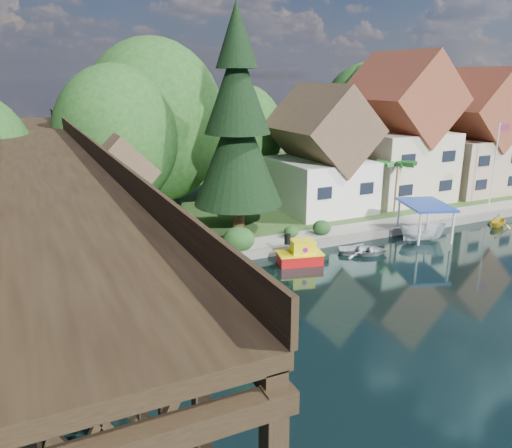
# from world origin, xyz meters

# --- Properties ---
(ground) EXTENTS (140.00, 140.00, 0.00)m
(ground) POSITION_xyz_m (0.00, 0.00, 0.00)
(ground) COLOR black
(ground) RESTS_ON ground
(bank) EXTENTS (140.00, 52.00, 0.50)m
(bank) POSITION_xyz_m (0.00, 34.00, 0.25)
(bank) COLOR #2F4F1F
(bank) RESTS_ON ground
(seawall) EXTENTS (60.00, 0.40, 0.62)m
(seawall) POSITION_xyz_m (4.00, 8.00, 0.31)
(seawall) COLOR slate
(seawall) RESTS_ON ground
(promenade) EXTENTS (50.00, 2.60, 0.06)m
(promenade) POSITION_xyz_m (6.00, 9.30, 0.53)
(promenade) COLOR gray
(promenade) RESTS_ON bank
(trestle_bridge) EXTENTS (4.12, 44.18, 9.30)m
(trestle_bridge) POSITION_xyz_m (-16.00, 5.17, 5.35)
(trestle_bridge) COLOR black
(trestle_bridge) RESTS_ON ground
(house_left) EXTENTS (7.64, 8.64, 11.02)m
(house_left) POSITION_xyz_m (7.00, 16.00, 5.14)
(house_left) COLOR white
(house_left) RESTS_ON bank
(house_center) EXTENTS (8.65, 9.18, 13.89)m
(house_center) POSITION_xyz_m (16.00, 16.50, 6.42)
(house_center) COLOR beige
(house_center) RESTS_ON bank
(house_right) EXTENTS (8.15, 8.64, 12.45)m
(house_right) POSITION_xyz_m (25.00, 16.00, 5.78)
(house_right) COLOR tan
(house_right) RESTS_ON bank
(shed) EXTENTS (5.09, 5.40, 7.85)m
(shed) POSITION_xyz_m (-11.00, 14.50, 3.83)
(shed) COLOR white
(shed) RESTS_ON bank
(bg_trees) EXTENTS (49.90, 13.30, 10.57)m
(bg_trees) POSITION_xyz_m (1.00, 21.25, 7.29)
(bg_trees) COLOR #382314
(bg_trees) RESTS_ON bank
(shrubs) EXTENTS (15.76, 2.47, 1.70)m
(shrubs) POSITION_xyz_m (-4.60, 9.26, 1.23)
(shrubs) COLOR #163C15
(shrubs) RESTS_ON bank
(conifer) EXTENTS (6.80, 6.80, 16.74)m
(conifer) POSITION_xyz_m (-2.15, 13.32, 8.56)
(conifer) COLOR #382314
(conifer) RESTS_ON bank
(palm_tree) EXTENTS (3.65, 3.65, 4.80)m
(palm_tree) POSITION_xyz_m (12.48, 12.43, 4.69)
(palm_tree) COLOR #382314
(palm_tree) RESTS_ON bank
(flagpole) EXTENTS (1.19, 0.16, 7.60)m
(flagpole) POSITION_xyz_m (21.83, 9.92, 5.16)
(flagpole) COLOR white
(flagpole) RESTS_ON bank
(tugboat) EXTENTS (3.28, 2.29, 2.17)m
(tugboat) POSITION_xyz_m (-0.92, 5.80, 0.65)
(tugboat) COLOR #B90C0D
(tugboat) RESTS_ON ground
(boat_white_a) EXTENTS (4.22, 3.81, 0.72)m
(boat_white_a) POSITION_xyz_m (4.08, 5.55, 0.36)
(boat_white_a) COLOR silver
(boat_white_a) RESTS_ON ground
(boat_canopy) EXTENTS (4.34, 5.21, 2.87)m
(boat_canopy) POSITION_xyz_m (10.13, 6.13, 1.23)
(boat_canopy) COLOR silver
(boat_canopy) RESTS_ON ground
(boat_yellow) EXTENTS (2.77, 2.55, 1.22)m
(boat_yellow) POSITION_xyz_m (18.38, 6.14, 0.61)
(boat_yellow) COLOR gold
(boat_yellow) RESTS_ON ground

